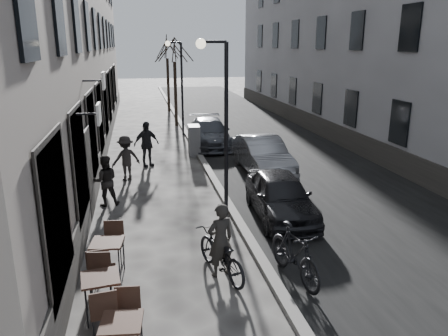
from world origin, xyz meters
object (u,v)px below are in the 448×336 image
object	(u,v)px
bicycle	(221,254)
moped	(295,254)
bistro_set_b	(101,292)
pedestrian_mid	(126,158)
streetlamp_near	(220,110)
pedestrian_near	(105,181)
car_near	(280,195)
tree_far	(167,47)
streetlamp_far	(179,78)
utility_cabinet	(194,140)
pedestrian_far	(146,144)
tree_near	(174,48)
car_far	(209,133)
bistro_set_c	(108,255)
car_mid	(262,155)

from	to	relation	value
bicycle	moped	distance (m)	1.61
bistro_set_b	pedestrian_mid	bearing A→B (deg)	80.35
streetlamp_near	pedestrian_near	bearing A→B (deg)	156.57
pedestrian_near	car_near	world-z (taller)	pedestrian_near
bicycle	pedestrian_mid	distance (m)	7.90
bicycle	car_near	bearing A→B (deg)	-146.50
tree_far	car_near	world-z (taller)	tree_far
streetlamp_near	streetlamp_far	bearing A→B (deg)	90.00
streetlamp_far	pedestrian_mid	world-z (taller)	streetlamp_far
utility_cabinet	moped	bearing A→B (deg)	-84.20
streetlamp_near	bistro_set_b	distance (m)	6.16
streetlamp_near	tree_far	world-z (taller)	tree_far
streetlamp_far	pedestrian_far	xyz separation A→B (m)	(-2.00, -6.14, -2.21)
car_near	bicycle	bearing A→B (deg)	-125.50
tree_near	bicycle	size ratio (longest dim) A/B	2.91
bicycle	car_far	xyz separation A→B (m)	(1.85, 12.53, 0.16)
bicycle	pedestrian_far	distance (m)	9.48
streetlamp_near	streetlamp_far	size ratio (longest dim) A/B	1.00
tree_near	car_near	distance (m)	16.13
bistro_set_b	bistro_set_c	bearing A→B (deg)	81.09
bistro_set_b	pedestrian_mid	world-z (taller)	pedestrian_mid
pedestrian_mid	streetlamp_far	bearing A→B (deg)	-130.99
streetlamp_far	car_far	xyz separation A→B (m)	(1.17, -2.99, -2.49)
tree_far	moped	distance (m)	25.34
streetlamp_near	tree_near	size ratio (longest dim) A/B	0.89
pedestrian_far	moped	distance (m)	10.27
streetlamp_far	car_mid	size ratio (longest dim) A/B	1.19
tree_near	moped	distance (m)	19.44
pedestrian_far	moped	bearing A→B (deg)	-97.92
bistro_set_c	car_far	distance (m)	12.82
streetlamp_far	car_mid	distance (m)	8.67
tree_far	car_near	distance (m)	21.97
bicycle	car_mid	world-z (taller)	car_mid
bistro_set_b	streetlamp_near	bearing A→B (deg)	48.17
bistro_set_b	car_near	xyz separation A→B (m)	(4.82, 4.05, 0.16)
tree_near	moped	world-z (taller)	tree_near
streetlamp_far	bicycle	xyz separation A→B (m)	(-0.68, -15.52, -2.65)
bicycle	car_mid	distance (m)	8.21
streetlamp_near	tree_far	size ratio (longest dim) A/B	0.89
streetlamp_near	pedestrian_mid	bearing A→B (deg)	124.53
streetlamp_near	car_near	world-z (taller)	streetlamp_near
bicycle	pedestrian_mid	world-z (taller)	pedestrian_mid
streetlamp_far	pedestrian_far	world-z (taller)	streetlamp_far
bistro_set_c	moped	distance (m)	4.06
streetlamp_near	car_mid	bearing A→B (deg)	58.64
tree_near	pedestrian_near	xyz separation A→B (m)	(-3.47, -13.53, -3.85)
tree_near	pedestrian_mid	size ratio (longest dim) A/B	3.38
pedestrian_near	car_far	distance (m)	8.82
car_mid	pedestrian_mid	bearing A→B (deg)	178.36
tree_near	bistro_set_b	distance (m)	20.28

